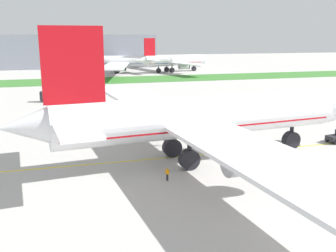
{
  "coord_description": "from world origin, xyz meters",
  "views": [
    {
      "loc": [
        -24.69,
        -52.67,
        17.62
      ],
      "look_at": [
        -9.31,
        2.99,
        4.07
      ],
      "focal_mm": 41.43,
      "sensor_mm": 36.0,
      "label": 1
    }
  ],
  "objects_px": {
    "ground_crew_wingwalker_port": "(320,196)",
    "service_truck_baggage_loader": "(207,103)",
    "parked_airliner_far_left": "(122,61)",
    "airliner_foreground": "(198,117)",
    "service_truck_fuel_bowser": "(49,96)",
    "parked_airliner_far_centre": "(173,61)",
    "ground_crew_marshaller_front": "(165,140)",
    "ground_crew_wingwalker_starboard": "(167,173)"
  },
  "relations": [
    {
      "from": "parked_airliner_far_centre",
      "to": "airliner_foreground",
      "type": "bearing_deg",
      "value": -104.67
    },
    {
      "from": "ground_crew_wingwalker_starboard",
      "to": "airliner_foreground",
      "type": "bearing_deg",
      "value": 46.39
    },
    {
      "from": "ground_crew_wingwalker_starboard",
      "to": "parked_airliner_far_left",
      "type": "height_order",
      "value": "parked_airliner_far_left"
    },
    {
      "from": "service_truck_baggage_loader",
      "to": "airliner_foreground",
      "type": "bearing_deg",
      "value": -113.16
    },
    {
      "from": "ground_crew_wingwalker_starboard",
      "to": "parked_airliner_far_left",
      "type": "xyz_separation_m",
      "value": [
        16.56,
        140.52,
        4.51
      ]
    },
    {
      "from": "ground_crew_wingwalker_port",
      "to": "parked_airliner_far_centre",
      "type": "height_order",
      "value": "parked_airliner_far_centre"
    },
    {
      "from": "ground_crew_wingwalker_port",
      "to": "ground_crew_marshaller_front",
      "type": "relative_size",
      "value": 1.03
    },
    {
      "from": "ground_crew_marshaller_front",
      "to": "service_truck_baggage_loader",
      "type": "xyz_separation_m",
      "value": [
        18.84,
        29.42,
        0.47
      ]
    },
    {
      "from": "ground_crew_marshaller_front",
      "to": "ground_crew_wingwalker_port",
      "type": "bearing_deg",
      "value": -69.27
    },
    {
      "from": "ground_crew_marshaller_front",
      "to": "parked_airliner_far_centre",
      "type": "distance_m",
      "value": 130.14
    },
    {
      "from": "airliner_foreground",
      "to": "ground_crew_wingwalker_port",
      "type": "xyz_separation_m",
      "value": [
        7.49,
        -17.76,
        -5.39
      ]
    },
    {
      "from": "ground_crew_wingwalker_starboard",
      "to": "ground_crew_wingwalker_port",
      "type": "bearing_deg",
      "value": -39.1
    },
    {
      "from": "airliner_foreground",
      "to": "parked_airliner_far_centre",
      "type": "bearing_deg",
      "value": 75.33
    },
    {
      "from": "service_truck_baggage_loader",
      "to": "ground_crew_wingwalker_port",
      "type": "bearing_deg",
      "value": -98.97
    },
    {
      "from": "airliner_foreground",
      "to": "service_truck_fuel_bowser",
      "type": "xyz_separation_m",
      "value": [
        -21.57,
        58.54,
        -4.85
      ]
    },
    {
      "from": "service_truck_baggage_loader",
      "to": "parked_airliner_far_left",
      "type": "xyz_separation_m",
      "value": [
        -6.02,
        95.82,
        4.14
      ]
    },
    {
      "from": "ground_crew_wingwalker_port",
      "to": "ground_crew_wingwalker_starboard",
      "type": "xyz_separation_m",
      "value": [
        -13.76,
        11.18,
        0.07
      ]
    },
    {
      "from": "airliner_foreground",
      "to": "ground_crew_marshaller_front",
      "type": "relative_size",
      "value": 52.54
    },
    {
      "from": "service_truck_fuel_bowser",
      "to": "parked_airliner_far_centre",
      "type": "distance_m",
      "value": 93.74
    },
    {
      "from": "airliner_foreground",
      "to": "parked_airliner_far_left",
      "type": "distance_m",
      "value": 134.34
    },
    {
      "from": "ground_crew_marshaller_front",
      "to": "ground_crew_wingwalker_starboard",
      "type": "relative_size",
      "value": 0.9
    },
    {
      "from": "parked_airliner_far_left",
      "to": "airliner_foreground",
      "type": "bearing_deg",
      "value": -94.39
    },
    {
      "from": "service_truck_baggage_loader",
      "to": "parked_airliner_far_left",
      "type": "height_order",
      "value": "parked_airliner_far_left"
    },
    {
      "from": "airliner_foreground",
      "to": "parked_airliner_far_left",
      "type": "xyz_separation_m",
      "value": [
        10.29,
        133.95,
        -0.81
      ]
    },
    {
      "from": "service_truck_fuel_bowser",
      "to": "parked_airliner_far_centre",
      "type": "xyz_separation_m",
      "value": [
        56.46,
        74.73,
        4.02
      ]
    },
    {
      "from": "parked_airliner_far_left",
      "to": "parked_airliner_far_centre",
      "type": "xyz_separation_m",
      "value": [
        24.6,
        -0.68,
        -0.02
      ]
    },
    {
      "from": "parked_airliner_far_centre",
      "to": "ground_crew_marshaller_front",
      "type": "bearing_deg",
      "value": -106.72
    },
    {
      "from": "service_truck_baggage_loader",
      "to": "service_truck_fuel_bowser",
      "type": "bearing_deg",
      "value": 151.68
    },
    {
      "from": "airliner_foreground",
      "to": "parked_airliner_far_centre",
      "type": "relative_size",
      "value": 1.33
    },
    {
      "from": "service_truck_fuel_bowser",
      "to": "ground_crew_wingwalker_port",
      "type": "bearing_deg",
      "value": -69.15
    },
    {
      "from": "ground_crew_wingwalker_port",
      "to": "parked_airliner_far_left",
      "type": "relative_size",
      "value": 0.02
    },
    {
      "from": "ground_crew_marshaller_front",
      "to": "airliner_foreground",
      "type": "bearing_deg",
      "value": -73.82
    },
    {
      "from": "parked_airliner_far_left",
      "to": "ground_crew_wingwalker_starboard",
      "type": "bearing_deg",
      "value": -96.72
    },
    {
      "from": "ground_crew_wingwalker_port",
      "to": "service_truck_baggage_loader",
      "type": "bearing_deg",
      "value": 81.03
    },
    {
      "from": "ground_crew_wingwalker_port",
      "to": "service_truck_baggage_loader",
      "type": "xyz_separation_m",
      "value": [
        8.82,
        55.89,
        0.44
      ]
    },
    {
      "from": "service_truck_baggage_loader",
      "to": "service_truck_fuel_bowser",
      "type": "xyz_separation_m",
      "value": [
        -37.88,
        20.41,
        0.1
      ]
    },
    {
      "from": "ground_crew_wingwalker_starboard",
      "to": "parked_airliner_far_centre",
      "type": "bearing_deg",
      "value": 73.6
    },
    {
      "from": "ground_crew_wingwalker_port",
      "to": "service_truck_baggage_loader",
      "type": "distance_m",
      "value": 56.58
    },
    {
      "from": "service_truck_fuel_bowser",
      "to": "service_truck_baggage_loader",
      "type": "bearing_deg",
      "value": -28.32
    },
    {
      "from": "ground_crew_marshaller_front",
      "to": "parked_airliner_far_centre",
      "type": "height_order",
      "value": "parked_airliner_far_centre"
    },
    {
      "from": "ground_crew_marshaller_front",
      "to": "service_truck_baggage_loader",
      "type": "height_order",
      "value": "service_truck_baggage_loader"
    },
    {
      "from": "ground_crew_wingwalker_port",
      "to": "parked_airliner_far_left",
      "type": "xyz_separation_m",
      "value": [
        2.8,
        151.71,
        4.58
      ]
    }
  ]
}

